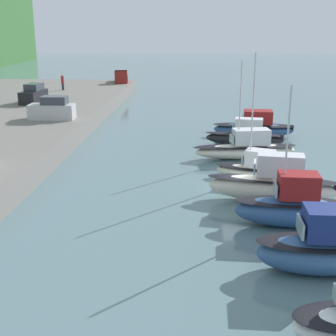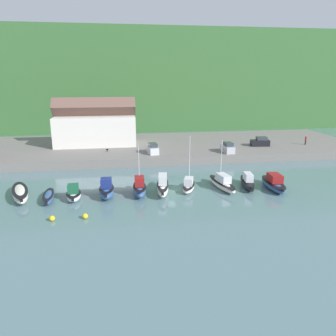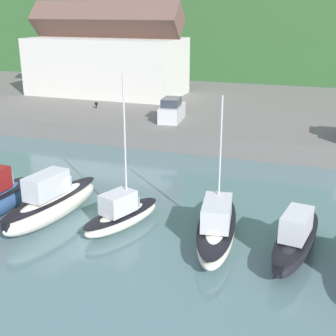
{
  "view_description": "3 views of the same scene",
  "coord_description": "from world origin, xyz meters",
  "px_view_note": "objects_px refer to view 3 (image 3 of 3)",
  "views": [
    {
      "loc": [
        -27.53,
        2.91,
        10.08
      ],
      "look_at": [
        -0.39,
        4.72,
        1.81
      ],
      "focal_mm": 50.0,
      "sensor_mm": 36.0,
      "label": 1
    },
    {
      "loc": [
        -7.13,
        -48.02,
        17.02
      ],
      "look_at": [
        0.59,
        3.58,
        2.42
      ],
      "focal_mm": 35.0,
      "sensor_mm": 36.0,
      "label": 2
    },
    {
      "loc": [
        13.54,
        -22.63,
        11.67
      ],
      "look_at": [
        3.79,
        4.9,
        1.66
      ],
      "focal_mm": 50.0,
      "sensor_mm": 36.0,
      "label": 3
    }
  ],
  "objects_px": {
    "moored_boat_8": "(296,240)",
    "moored_boat_7": "(217,226)",
    "parked_car_3": "(172,111)",
    "dog_on_quay": "(96,104)",
    "moored_boat_6": "(121,214)",
    "moored_boat_5": "(52,203)"
  },
  "relations": [
    {
      "from": "moored_boat_6",
      "to": "moored_boat_7",
      "type": "xyz_separation_m",
      "value": [
        5.41,
        0.16,
        0.09
      ]
    },
    {
      "from": "moored_boat_7",
      "to": "moored_boat_8",
      "type": "distance_m",
      "value": 4.06
    },
    {
      "from": "moored_boat_6",
      "to": "dog_on_quay",
      "type": "bearing_deg",
      "value": 140.03
    },
    {
      "from": "moored_boat_8",
      "to": "moored_boat_7",
      "type": "bearing_deg",
      "value": -175.44
    },
    {
      "from": "moored_boat_5",
      "to": "moored_boat_8",
      "type": "distance_m",
      "value": 13.6
    },
    {
      "from": "parked_car_3",
      "to": "dog_on_quay",
      "type": "xyz_separation_m",
      "value": [
        -9.38,
        2.75,
        -0.46
      ]
    },
    {
      "from": "moored_boat_8",
      "to": "dog_on_quay",
      "type": "relative_size",
      "value": 8.8
    },
    {
      "from": "moored_boat_7",
      "to": "moored_boat_8",
      "type": "relative_size",
      "value": 1.2
    },
    {
      "from": "moored_boat_8",
      "to": "parked_car_3",
      "type": "distance_m",
      "value": 23.27
    },
    {
      "from": "dog_on_quay",
      "to": "moored_boat_6",
      "type": "bearing_deg",
      "value": 78.76
    },
    {
      "from": "moored_boat_5",
      "to": "dog_on_quay",
      "type": "height_order",
      "value": "moored_boat_5"
    },
    {
      "from": "parked_car_3",
      "to": "moored_boat_8",
      "type": "bearing_deg",
      "value": -62.59
    },
    {
      "from": "moored_boat_7",
      "to": "parked_car_3",
      "type": "relative_size",
      "value": 1.91
    },
    {
      "from": "moored_boat_7",
      "to": "moored_boat_6",
      "type": "bearing_deg",
      "value": 172.54
    },
    {
      "from": "moored_boat_7",
      "to": "dog_on_quay",
      "type": "distance_m",
      "value": 28.44
    },
    {
      "from": "moored_boat_7",
      "to": "parked_car_3",
      "type": "distance_m",
      "value": 21.01
    },
    {
      "from": "moored_boat_5",
      "to": "moored_boat_6",
      "type": "bearing_deg",
      "value": 15.31
    },
    {
      "from": "moored_boat_6",
      "to": "dog_on_quay",
      "type": "height_order",
      "value": "moored_boat_6"
    },
    {
      "from": "moored_boat_5",
      "to": "parked_car_3",
      "type": "distance_m",
      "value": 19.66
    },
    {
      "from": "parked_car_3",
      "to": "dog_on_quay",
      "type": "height_order",
      "value": "parked_car_3"
    },
    {
      "from": "moored_boat_6",
      "to": "moored_boat_7",
      "type": "relative_size",
      "value": 1.01
    },
    {
      "from": "dog_on_quay",
      "to": "moored_boat_5",
      "type": "bearing_deg",
      "value": 69.63
    }
  ]
}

